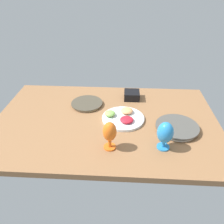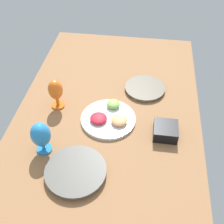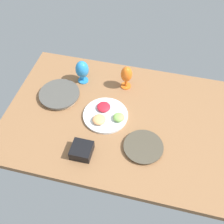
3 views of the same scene
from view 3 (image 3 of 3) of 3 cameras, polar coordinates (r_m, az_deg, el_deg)
The scene contains 7 objects.
ground_plane at distance 188.32cm, azimuth 2.39°, elevation -1.67°, with size 160.00×104.00×4.00cm, color #8C603D.
dinner_plate_left at distance 201.76cm, azimuth -10.72°, elevation 3.54°, with size 28.77×28.77×3.17cm.
dinner_plate_right at distance 173.50cm, azimuth 6.44°, elevation -7.14°, with size 24.71×24.71×2.19cm.
fruit_platter at distance 186.23cm, azimuth -1.30°, elevation -0.61°, with size 30.29×30.29×5.48cm.
hurricane_glass_orange at distance 198.45cm, azimuth 2.98°, elevation 7.56°, with size 8.23×8.23×18.43cm.
hurricane_glass_blue at distance 203.90cm, azimuth -6.15°, elevation 8.57°, with size 9.69×9.69×18.27cm.
square_bowl_black at distance 169.45cm, azimuth -6.24°, elevation -7.75°, with size 12.47×12.47×6.41cm.
Camera 3 is at (19.51, -112.41, 147.82)cm, focal length 44.57 mm.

